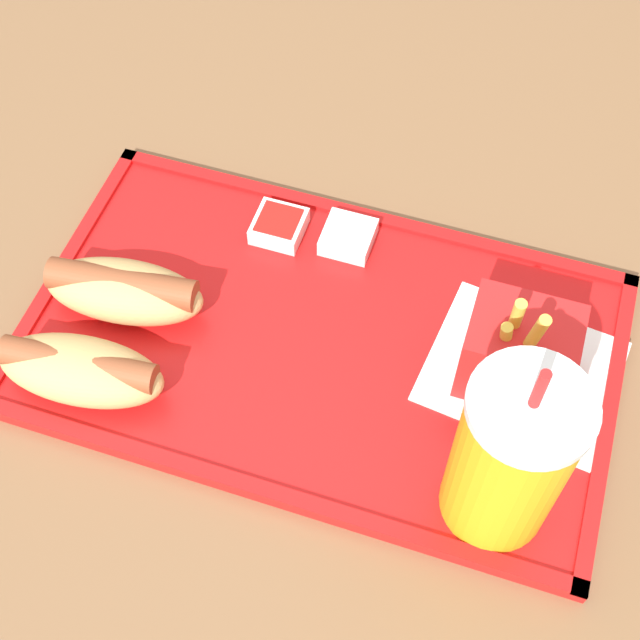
{
  "coord_description": "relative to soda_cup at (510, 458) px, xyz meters",
  "views": [
    {
      "loc": [
        -0.15,
        0.4,
        1.33
      ],
      "look_at": [
        -0.03,
        0.04,
        0.75
      ],
      "focal_mm": 50.0,
      "sensor_mm": 36.0,
      "label": 1
    }
  ],
  "objects": [
    {
      "name": "sauce_cup_ketchup",
      "position": [
        0.23,
        -0.19,
        -0.07
      ],
      "size": [
        0.04,
        0.04,
        0.02
      ],
      "color": "silver",
      "rests_on": "food_tray"
    },
    {
      "name": "dining_table",
      "position": [
        0.19,
        -0.13,
        -0.44
      ],
      "size": [
        1.04,
        1.15,
        0.71
      ],
      "color": "brown",
      "rests_on": "ground_plane"
    },
    {
      "name": "ground_plane",
      "position": [
        0.19,
        -0.13,
        -0.79
      ],
      "size": [
        8.0,
        8.0,
        0.0
      ],
      "primitive_type": "plane",
      "color": "gray"
    },
    {
      "name": "hot_dog_far",
      "position": [
        0.32,
        0.0,
        -0.05
      ],
      "size": [
        0.14,
        0.07,
        0.04
      ],
      "color": "tan",
      "rests_on": "food_tray"
    },
    {
      "name": "food_tray",
      "position": [
        0.16,
        -0.09,
        -0.08
      ],
      "size": [
        0.48,
        0.28,
        0.01
      ],
      "color": "red",
      "rests_on": "dining_table"
    },
    {
      "name": "soda_cup",
      "position": [
        0.0,
        0.0,
        0.0
      ],
      "size": [
        0.08,
        0.08,
        0.19
      ],
      "color": "gold",
      "rests_on": "food_tray"
    },
    {
      "name": "sauce_cup_mayo",
      "position": [
        0.17,
        -0.2,
        -0.07
      ],
      "size": [
        0.04,
        0.04,
        0.02
      ],
      "color": "silver",
      "rests_on": "food_tray"
    },
    {
      "name": "hot_dog_near",
      "position": [
        0.32,
        -0.08,
        -0.05
      ],
      "size": [
        0.14,
        0.07,
        0.04
      ],
      "color": "tan",
      "rests_on": "food_tray"
    },
    {
      "name": "paper_napkin",
      "position": [
        0.0,
        -0.11,
        -0.08
      ],
      "size": [
        0.16,
        0.14,
        0.0
      ],
      "color": "white",
      "rests_on": "food_tray"
    },
    {
      "name": "fries_carton",
      "position": [
        0.01,
        -0.11,
        -0.04
      ],
      "size": [
        0.08,
        0.07,
        0.11
      ],
      "color": "red",
      "rests_on": "food_tray"
    }
  ]
}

